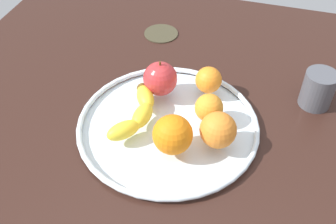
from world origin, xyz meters
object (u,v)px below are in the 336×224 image
Objects in this scene: orange_back_right at (209,108)px; orange_front_left at (218,130)px; ambient_coaster at (161,33)px; orange_front_right at (173,135)px; fruit_bowl at (168,125)px; apple at (160,79)px; orange_back_left at (209,80)px; ambient_mug at (318,89)px; banana at (138,113)px.

orange_front_left is at bearing -153.53° from orange_back_right.
ambient_coaster is (30.98, 20.31, -4.54)cm from orange_back_right.
orange_back_right is (10.46, -4.97, -0.95)cm from orange_front_right.
apple is (8.95, 4.49, 4.78)cm from fruit_bowl.
orange_back_left is at bearing -24.80° from fruit_bowl.
apple is at bearing 103.65° from ambient_mug.
fruit_bowl is 14.50cm from orange_back_left.
orange_front_left is at bearing -104.00° from fruit_bowl.
fruit_bowl is at bearing -153.38° from apple.
ambient_mug reaches higher than orange_back_right.
orange_back_right is (6.46, 3.21, -0.67)cm from orange_front_left.
ambient_mug is at bearing -59.96° from fruit_bowl.
orange_front_right is 36.22cm from ambient_mug.
orange_front_right reaches higher than ambient_mug.
orange_back_right is at bearing 121.78° from ambient_mug.
apple is 1.41× the size of orange_back_right.
orange_back_right reaches higher than banana.
orange_front_right is at bearing 171.54° from orange_back_left.
orange_front_right is at bearing 131.77° from ambient_mug.
ambient_mug is (17.32, -29.95, 3.43)cm from fruit_bowl.
orange_front_right reaches higher than banana.
fruit_bowl is at bearing 76.00° from orange_front_left.
orange_back_right reaches higher than ambient_coaster.
banana is at bearing 137.71° from orange_back_left.
fruit_bowl is 6.43× the size of orange_back_left.
orange_back_left is at bearing 100.91° from ambient_mug.
orange_back_left is (12.67, -5.85, 3.93)cm from fruit_bowl.
orange_front_right is 1.31× the size of orange_back_right.
fruit_bowl is 4.10× the size of ambient_coaster.
ambient_coaster is (35.57, 5.87, -3.32)cm from banana.
orange_back_left is 28.92cm from ambient_coaster.
apple is 17.41cm from orange_front_right.
apple is 1.16× the size of orange_front_left.
orange_front_left is 1.22× the size of orange_back_right.
apple is at bearing 25.32° from orange_front_right.
orange_front_right reaches higher than orange_back_left.
orange_front_left reaches higher than banana.
banana is (-0.91, 6.50, 2.71)cm from fruit_bowl.
ambient_mug reaches higher than fruit_bowl.
apple is 27.42cm from ambient_coaster.
fruit_bowl is at bearing -76.53° from banana.
orange_front_left is at bearing 136.90° from ambient_mug.
fruit_bowl reaches higher than ambient_coaster.
orange_back_right is 1.00× the size of orange_back_left.
apple reaches higher than banana.
apple reaches higher than fruit_bowl.
orange_front_left is 7.24cm from orange_back_right.
fruit_bowl is 4.56× the size of apple.
ambient_coaster is at bearing 17.06° from apple.
orange_front_right is at bearing 116.09° from orange_front_left.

